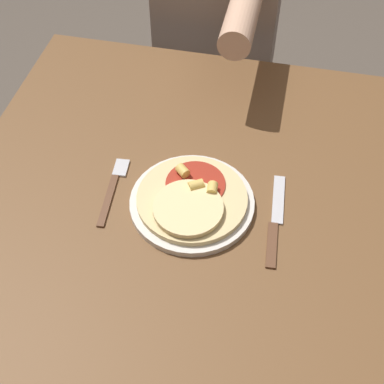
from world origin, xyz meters
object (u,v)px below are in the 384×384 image
(pizza, at_px, (192,199))
(knife, at_px, (275,221))
(person_diner, at_px, (219,14))
(fork, at_px, (114,187))
(dining_table, at_px, (185,224))
(plate, at_px, (192,203))

(pizza, relative_size, knife, 0.97)
(knife, xyz_separation_m, person_diner, (-0.24, 0.69, -0.01))
(pizza, height_order, knife, pizza)
(pizza, relative_size, person_diner, 0.17)
(pizza, height_order, person_diner, person_diner)
(fork, xyz_separation_m, person_diner, (0.09, 0.68, -0.01))
(dining_table, relative_size, fork, 5.13)
(dining_table, bearing_deg, fork, -168.81)
(dining_table, xyz_separation_m, plate, (0.02, -0.04, 0.13))
(plate, distance_m, pizza, 0.02)
(dining_table, height_order, knife, knife)
(plate, xyz_separation_m, person_diner, (-0.07, 0.69, -0.02))
(fork, distance_m, knife, 0.33)
(plate, bearing_deg, pizza, -88.41)
(pizza, distance_m, fork, 0.17)
(dining_table, bearing_deg, person_diner, 94.30)
(plate, relative_size, person_diner, 0.20)
(pizza, bearing_deg, fork, 174.44)
(dining_table, distance_m, fork, 0.19)
(plate, height_order, pizza, pizza)
(plate, height_order, knife, plate)
(plate, relative_size, knife, 1.10)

